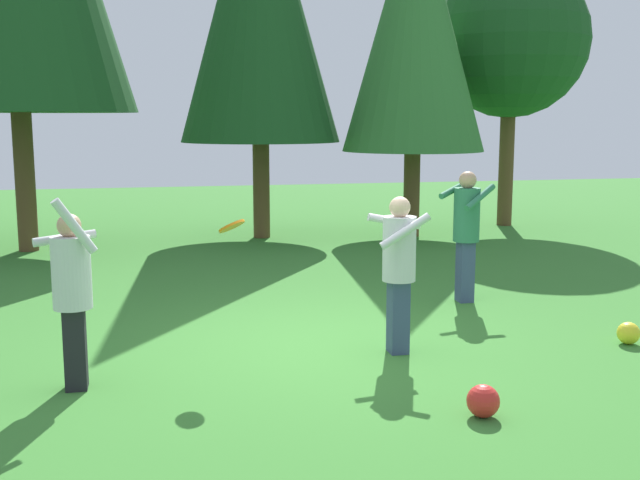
# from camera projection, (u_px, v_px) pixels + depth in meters

# --- Properties ---
(ground_plane) EXTENTS (40.00, 40.00, 0.00)m
(ground_plane) POSITION_uv_depth(u_px,v_px,m) (320.00, 346.00, 8.20)
(ground_plane) COLOR #387A2D
(person_thrower) EXTENTS (0.59, 0.60, 1.74)m
(person_thrower) POSITION_uv_depth(u_px,v_px,m) (72.00, 286.00, 6.77)
(person_thrower) COLOR black
(person_thrower) RESTS_ON ground_plane
(person_catcher) EXTENTS (0.57, 0.50, 1.62)m
(person_catcher) POSITION_uv_depth(u_px,v_px,m) (399.00, 261.00, 7.83)
(person_catcher) COLOR #38476B
(person_catcher) RESTS_ON ground_plane
(person_bystander) EXTENTS (0.75, 0.71, 1.72)m
(person_bystander) POSITION_uv_depth(u_px,v_px,m) (466.00, 225.00, 10.04)
(person_bystander) COLOR #38476B
(person_bystander) RESTS_ON ground_plane
(frisbee) EXTENTS (0.36, 0.37, 0.15)m
(frisbee) POSITION_uv_depth(u_px,v_px,m) (232.00, 226.00, 7.46)
(frisbee) COLOR orange
(ball_red) EXTENTS (0.27, 0.27, 0.27)m
(ball_red) POSITION_uv_depth(u_px,v_px,m) (483.00, 401.00, 6.23)
(ball_red) COLOR red
(ball_red) RESTS_ON ground_plane
(ball_yellow) EXTENTS (0.24, 0.24, 0.24)m
(ball_yellow) POSITION_uv_depth(u_px,v_px,m) (628.00, 333.00, 8.25)
(ball_yellow) COLOR yellow
(ball_yellow) RESTS_ON ground_plane
(tree_right) EXTENTS (2.85, 2.85, 6.81)m
(tree_right) POSITION_uv_depth(u_px,v_px,m) (415.00, 23.00, 15.21)
(tree_right) COLOR brown
(tree_right) RESTS_ON ground_plane
(tree_far_right) EXTENTS (3.39, 3.39, 5.79)m
(tree_far_right) POSITION_uv_depth(u_px,v_px,m) (511.00, 41.00, 16.87)
(tree_far_right) COLOR brown
(tree_far_right) RESTS_ON ground_plane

